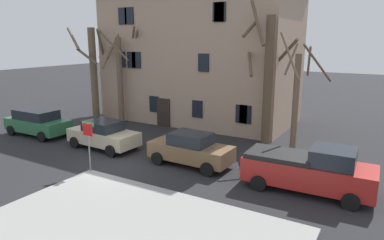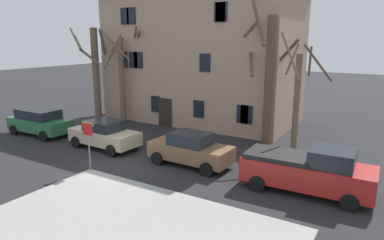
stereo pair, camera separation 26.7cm
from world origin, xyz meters
The scene contains 12 objects.
ground_plane centered at (0.00, 0.00, 0.00)m, with size 120.00×120.00×0.00m, color #262628.
building_main centered at (-1.83, 11.92, 5.61)m, with size 14.97×7.73×11.09m.
tree_bare_near centered at (-8.92, 7.48, 3.94)m, with size 3.70×3.75×7.22m.
tree_bare_mid centered at (-6.44, 7.78, 3.79)m, with size 3.21×3.36×7.27m.
tree_bare_far centered at (5.08, 7.75, 4.19)m, with size 3.18×3.17×8.54m.
tree_bare_end centered at (7.03, 7.12, 3.22)m, with size 2.73×2.44×6.71m.
car_green_wagon centered at (-8.74, 1.98, 0.91)m, with size 4.61×2.18×1.75m.
car_beige_sedan centered at (-2.84, 2.09, 0.84)m, with size 4.47×2.20×1.67m.
car_brown_sedan centered at (3.04, 2.26, 0.85)m, with size 4.36×2.03×1.70m.
pickup_truck_red centered at (8.96, 2.03, 0.98)m, with size 5.37×2.25×2.03m.
street_sign_pole centered at (-0.56, -1.16, 1.78)m, with size 0.76×0.07×2.53m.
bicycle_leaning centered at (-5.94, 5.48, 0.37)m, with size 1.68×0.60×1.03m.
Camera 1 is at (11.69, -12.35, 6.34)m, focal length 32.59 mm.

